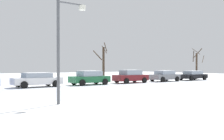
% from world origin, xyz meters
% --- Properties ---
extents(street_lamp, '(1.65, 0.36, 5.46)m').
position_xyz_m(street_lamp, '(2.97, -2.06, 3.34)').
color(street_lamp, '#4C4F54').
rests_on(street_lamp, ground).
extents(parked_car_white, '(4.60, 2.23, 1.37)m').
position_xyz_m(parked_car_white, '(5.27, 9.64, 0.71)').
color(parked_car_white, white).
rests_on(parked_car_white, ground).
extents(parked_car_green, '(4.24, 2.11, 1.50)m').
position_xyz_m(parked_car_green, '(10.82, 9.47, 0.76)').
color(parked_car_green, '#1E6038').
rests_on(parked_car_green, ground).
extents(parked_car_maroon, '(4.19, 2.13, 1.55)m').
position_xyz_m(parked_car_maroon, '(16.38, 9.60, 0.78)').
color(parked_car_maroon, maroon).
rests_on(parked_car_maroon, ground).
extents(parked_car_gray, '(4.08, 2.16, 1.41)m').
position_xyz_m(parked_car_gray, '(21.93, 9.60, 0.73)').
color(parked_car_gray, slate).
rests_on(parked_car_gray, ground).
extents(parked_car_black, '(4.56, 2.08, 1.33)m').
position_xyz_m(parked_car_black, '(27.48, 9.64, 0.69)').
color(parked_car_black, black).
rests_on(parked_car_black, ground).
extents(tree_far_right, '(1.43, 1.81, 4.77)m').
position_xyz_m(tree_far_right, '(13.92, 11.79, 2.31)').
color(tree_far_right, '#423326').
rests_on(tree_far_right, ground).
extents(tree_far_mid, '(2.24, 2.25, 4.75)m').
position_xyz_m(tree_far_mid, '(30.70, 11.57, 2.30)').
color(tree_far_mid, '#423326').
rests_on(tree_far_mid, ground).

